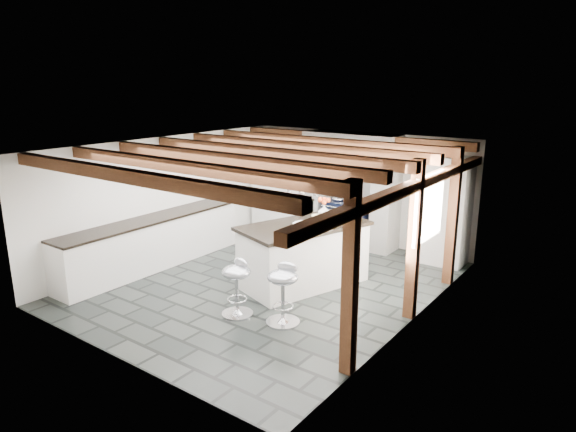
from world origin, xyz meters
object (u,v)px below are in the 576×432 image
Objects in this scene: range_cooker at (349,222)px; bar_stool_far at (237,281)px; bar_stool_near at (283,286)px; kitchen_island at (304,254)px.

range_cooker reaches higher than bar_stool_far.
bar_stool_near is at bearing -73.98° from range_cooker.
range_cooker is 1.13× the size of bar_stool_near.
kitchen_island is (0.49, -2.36, 0.07)m from range_cooker.
bar_stool_far is (-0.11, -1.53, -0.00)m from kitchen_island.
bar_stool_far is (-0.69, -0.18, -0.02)m from bar_stool_near.
range_cooker is 1.18× the size of bar_stool_far.
range_cooker reaches higher than bar_stool_near.
bar_stool_far is at bearing -177.00° from bar_stool_near.
range_cooker is 2.41m from kitchen_island.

